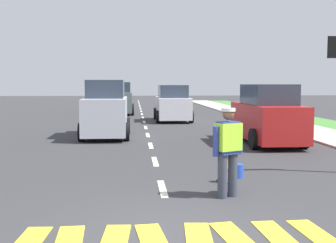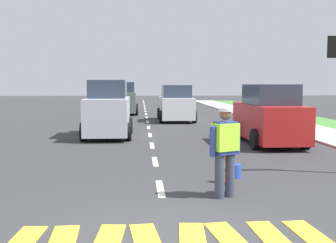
# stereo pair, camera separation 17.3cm
# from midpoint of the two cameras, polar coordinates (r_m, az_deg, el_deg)

# --- Properties ---
(ground_plane) EXTENTS (96.00, 96.00, 0.00)m
(ground_plane) POSITION_cam_midpoint_polar(r_m,az_deg,el_deg) (26.81, -2.71, 0.56)
(ground_plane) COLOR #333335
(lane_center_line) EXTENTS (0.14, 46.40, 0.01)m
(lane_center_line) POSITION_cam_midpoint_polar(r_m,az_deg,el_deg) (30.99, -2.85, 1.19)
(lane_center_line) COLOR silver
(lane_center_line) RESTS_ON ground
(road_worker) EXTENTS (0.66, 0.58, 1.67)m
(road_worker) POSITION_cam_midpoint_polar(r_m,az_deg,el_deg) (7.99, 8.37, -3.51)
(road_worker) COLOR #383D4C
(road_worker) RESTS_ON ground
(traffic_cone_near) EXTENTS (0.36, 0.36, 0.59)m
(traffic_cone_near) POSITION_cam_midpoint_polar(r_m,az_deg,el_deg) (9.26, 8.16, -6.32)
(traffic_cone_near) COLOR black
(traffic_cone_near) RESTS_ON ground
(car_oncoming_second) EXTENTS (2.09, 4.01, 2.21)m
(car_oncoming_second) POSITION_cam_midpoint_polar(r_m,az_deg,el_deg) (29.70, -5.90, 2.98)
(car_oncoming_second) COLOR slate
(car_oncoming_second) RESTS_ON ground
(car_outgoing_far) EXTENTS (2.01, 4.06, 2.03)m
(car_outgoing_far) POSITION_cam_midpoint_polar(r_m,az_deg,el_deg) (24.09, 1.28, 2.31)
(car_outgoing_far) COLOR silver
(car_outgoing_far) RESTS_ON ground
(car_oncoming_lead) EXTENTS (1.87, 3.89, 2.26)m
(car_oncoming_lead) POSITION_cam_midpoint_polar(r_m,az_deg,el_deg) (17.05, -7.73, 1.45)
(car_oncoming_lead) COLOR silver
(car_oncoming_lead) RESTS_ON ground
(car_parked_curbside) EXTENTS (1.87, 4.26, 2.09)m
(car_parked_curbside) POSITION_cam_midpoint_polar(r_m,az_deg,el_deg) (15.41, 13.66, 0.69)
(car_parked_curbside) COLOR red
(car_parked_curbside) RESTS_ON ground
(car_oncoming_third) EXTENTS (1.98, 3.83, 2.00)m
(car_oncoming_third) POSITION_cam_midpoint_polar(r_m,az_deg,el_deg) (36.12, -5.73, 3.19)
(car_oncoming_third) COLOR gray
(car_oncoming_third) RESTS_ON ground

